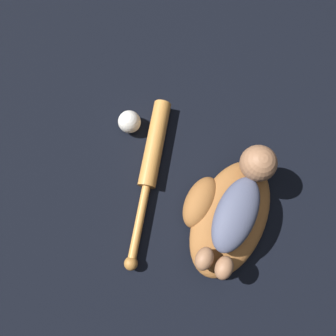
# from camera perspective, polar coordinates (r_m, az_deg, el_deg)

# --- Properties ---
(ground_plane) EXTENTS (6.00, 6.00, 0.00)m
(ground_plane) POSITION_cam_1_polar(r_m,az_deg,el_deg) (1.06, 12.89, -10.51)
(ground_plane) COLOR black
(baseball_glove) EXTENTS (0.41, 0.30, 0.09)m
(baseball_glove) POSITION_cam_1_polar(r_m,az_deg,el_deg) (1.01, 10.05, -7.89)
(baseball_glove) COLOR #935B2D
(baseball_glove) RESTS_ON ground
(baby_figure) EXTENTS (0.39, 0.18, 0.11)m
(baby_figure) POSITION_cam_1_polar(r_m,az_deg,el_deg) (0.93, 12.84, -5.40)
(baby_figure) COLOR #4C516B
(baby_figure) RESTS_ON baseball_glove
(baseball_bat) EXTENTS (0.50, 0.29, 0.06)m
(baseball_bat) POSITION_cam_1_polar(r_m,az_deg,el_deg) (1.05, -2.89, 1.31)
(baseball_bat) COLOR #C6843D
(baseball_bat) RESTS_ON ground
(baseball) EXTENTS (0.07, 0.07, 0.07)m
(baseball) POSITION_cam_1_polar(r_m,az_deg,el_deg) (1.09, -6.73, 8.00)
(baseball) COLOR white
(baseball) RESTS_ON ground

